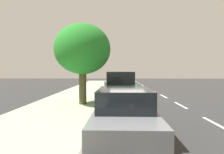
% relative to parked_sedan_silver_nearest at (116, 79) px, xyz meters
% --- Properties ---
extents(ground, '(75.49, 75.49, 0.00)m').
position_rel_parked_sedan_silver_nearest_xyz_m(ground, '(-0.67, 18.40, -0.75)').
color(ground, '#2E2E2E').
extents(sidewalk, '(4.11, 47.18, 0.13)m').
position_rel_parked_sedan_silver_nearest_xyz_m(sidewalk, '(3.12, 18.40, -0.68)').
color(sidewalk, '#99AB8D').
rests_on(sidewalk, ground).
extents(curb_edge, '(0.16, 47.18, 0.13)m').
position_rel_parked_sedan_silver_nearest_xyz_m(curb_edge, '(0.99, 18.40, -0.68)').
color(curb_edge, gray).
rests_on(curb_edge, ground).
extents(lane_stripe_centre, '(0.14, 44.20, 0.01)m').
position_rel_parked_sedan_silver_nearest_xyz_m(lane_stripe_centre, '(-3.68, 16.91, -0.75)').
color(lane_stripe_centre, white).
rests_on(lane_stripe_centre, ground).
extents(lane_stripe_bike_edge, '(0.12, 47.18, 0.01)m').
position_rel_parked_sedan_silver_nearest_xyz_m(lane_stripe_bike_edge, '(-0.48, 18.40, -0.75)').
color(lane_stripe_bike_edge, white).
rests_on(lane_stripe_bike_edge, ground).
extents(parked_sedan_silver_nearest, '(2.02, 4.49, 1.52)m').
position_rel_parked_sedan_silver_nearest_xyz_m(parked_sedan_silver_nearest, '(0.00, 0.00, 0.00)').
color(parked_sedan_silver_nearest, '#B7BABF').
rests_on(parked_sedan_silver_nearest, ground).
extents(parked_pickup_black_second, '(2.05, 5.31, 1.95)m').
position_rel_parked_sedan_silver_nearest_xyz_m(parked_pickup_black_second, '(-0.09, 8.49, 0.15)').
color(parked_pickup_black_second, black).
rests_on(parked_pickup_black_second, ground).
extents(parked_suv_green_mid, '(2.20, 4.81, 1.99)m').
position_rel_parked_sedan_silver_nearest_xyz_m(parked_suv_green_mid, '(-0.02, 19.85, 0.27)').
color(parked_suv_green_mid, '#1E512D').
rests_on(parked_suv_green_mid, ground).
extents(parked_sedan_grey_far, '(1.90, 4.43, 1.52)m').
position_rel_parked_sedan_silver_nearest_xyz_m(parked_sedan_grey_far, '(-0.06, 27.08, 0.00)').
color(parked_sedan_grey_far, slate).
rests_on(parked_sedan_grey_far, ground).
extents(bicycle_at_curb, '(1.49, 0.97, 0.75)m').
position_rel_parked_sedan_silver_nearest_xyz_m(bicycle_at_curb, '(0.52, 12.39, -0.38)').
color(bicycle_at_curb, black).
rests_on(bicycle_at_curb, ground).
extents(cyclist_with_backpack, '(0.53, 0.55, 1.67)m').
position_rel_parked_sedan_silver_nearest_xyz_m(cyclist_with_backpack, '(0.74, 11.96, 0.26)').
color(cyclist_with_backpack, '#C6B284').
rests_on(cyclist_with_backpack, ground).
extents(street_tree_near_cyclist, '(3.21, 3.21, 4.62)m').
position_rel_parked_sedan_silver_nearest_xyz_m(street_tree_near_cyclist, '(2.09, 21.56, 2.52)').
color(street_tree_near_cyclist, '#494727').
rests_on(street_tree_near_cyclist, sidewalk).
extents(fire_hydrant, '(0.22, 0.22, 0.84)m').
position_rel_parked_sedan_silver_nearest_xyz_m(fire_hydrant, '(1.42, 5.90, -0.19)').
color(fire_hydrant, red).
rests_on(fire_hydrant, sidewalk).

